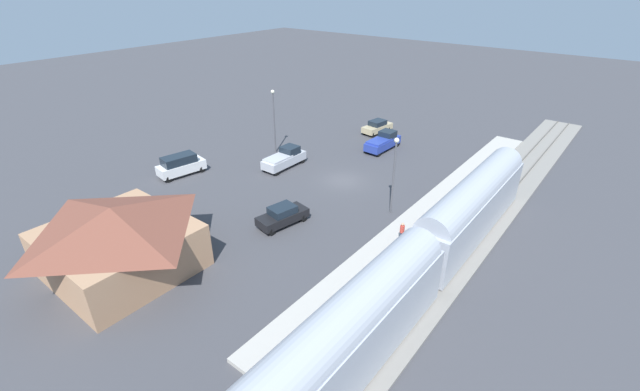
{
  "coord_description": "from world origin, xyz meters",
  "views": [
    {
      "loc": [
        -22.63,
        32.75,
        19.21
      ],
      "look_at": [
        -1.31,
        5.61,
        1.0
      ],
      "focal_mm": 23.71,
      "sensor_mm": 36.0,
      "label": 1
    }
  ],
  "objects_px": {
    "light_pole_near_platform": "(394,167)",
    "light_pole_lot_center": "(274,114)",
    "passenger_train": "(348,334)",
    "sedan_black": "(283,215)",
    "station_building": "(117,238)",
    "suv_white": "(181,165)",
    "pickup_blue": "(383,142)",
    "pickup_silver": "(285,158)",
    "sedan_tan": "(377,127)",
    "pedestrian_on_platform": "(402,231)"
  },
  "relations": [
    {
      "from": "light_pole_near_platform",
      "to": "pedestrian_on_platform",
      "type": "bearing_deg",
      "value": 129.17
    },
    {
      "from": "station_building",
      "to": "sedan_tan",
      "type": "distance_m",
      "value": 37.08
    },
    {
      "from": "pedestrian_on_platform",
      "to": "sedan_black",
      "type": "bearing_deg",
      "value": 20.49
    },
    {
      "from": "station_building",
      "to": "light_pole_lot_center",
      "type": "height_order",
      "value": "light_pole_lot_center"
    },
    {
      "from": "suv_white",
      "to": "station_building",
      "type": "bearing_deg",
      "value": 130.1
    },
    {
      "from": "suv_white",
      "to": "pickup_silver",
      "type": "relative_size",
      "value": 0.95
    },
    {
      "from": "pickup_blue",
      "to": "sedan_tan",
      "type": "distance_m",
      "value": 6.1
    },
    {
      "from": "pickup_blue",
      "to": "light_pole_lot_center",
      "type": "relative_size",
      "value": 0.72
    },
    {
      "from": "pedestrian_on_platform",
      "to": "suv_white",
      "type": "height_order",
      "value": "suv_white"
    },
    {
      "from": "light_pole_near_platform",
      "to": "sedan_tan",
      "type": "bearing_deg",
      "value": -55.46
    },
    {
      "from": "passenger_train",
      "to": "sedan_black",
      "type": "relative_size",
      "value": 10.78
    },
    {
      "from": "station_building",
      "to": "light_pole_near_platform",
      "type": "bearing_deg",
      "value": -120.27
    },
    {
      "from": "station_building",
      "to": "suv_white",
      "type": "bearing_deg",
      "value": -49.9
    },
    {
      "from": "passenger_train",
      "to": "sedan_tan",
      "type": "bearing_deg",
      "value": -61.02
    },
    {
      "from": "passenger_train",
      "to": "light_pole_near_platform",
      "type": "bearing_deg",
      "value": -67.73
    },
    {
      "from": "passenger_train",
      "to": "pickup_silver",
      "type": "height_order",
      "value": "passenger_train"
    },
    {
      "from": "sedan_tan",
      "to": "pickup_blue",
      "type": "bearing_deg",
      "value": 127.97
    },
    {
      "from": "station_building",
      "to": "pickup_blue",
      "type": "height_order",
      "value": "station_building"
    },
    {
      "from": "pickup_blue",
      "to": "pickup_silver",
      "type": "height_order",
      "value": "same"
    },
    {
      "from": "pickup_silver",
      "to": "light_pole_lot_center",
      "type": "relative_size",
      "value": 0.72
    },
    {
      "from": "pickup_blue",
      "to": "sedan_black",
      "type": "relative_size",
      "value": 1.14
    },
    {
      "from": "light_pole_near_platform",
      "to": "light_pole_lot_center",
      "type": "height_order",
      "value": "light_pole_lot_center"
    },
    {
      "from": "passenger_train",
      "to": "light_pole_near_platform",
      "type": "height_order",
      "value": "light_pole_near_platform"
    },
    {
      "from": "passenger_train",
      "to": "pickup_blue",
      "type": "xyz_separation_m",
      "value": [
        15.32,
        -29.63,
        -1.83
      ]
    },
    {
      "from": "sedan_tan",
      "to": "light_pole_lot_center",
      "type": "height_order",
      "value": "light_pole_lot_center"
    },
    {
      "from": "suv_white",
      "to": "light_pole_lot_center",
      "type": "height_order",
      "value": "light_pole_lot_center"
    },
    {
      "from": "sedan_tan",
      "to": "light_pole_lot_center",
      "type": "bearing_deg",
      "value": 66.31
    },
    {
      "from": "suv_white",
      "to": "light_pole_near_platform",
      "type": "relative_size",
      "value": 0.72
    },
    {
      "from": "pedestrian_on_platform",
      "to": "passenger_train",
      "type": "bearing_deg",
      "value": 105.88
    },
    {
      "from": "station_building",
      "to": "light_pole_near_platform",
      "type": "relative_size",
      "value": 1.41
    },
    {
      "from": "pickup_blue",
      "to": "pedestrian_on_platform",
      "type": "bearing_deg",
      "value": 124.66
    },
    {
      "from": "pedestrian_on_platform",
      "to": "pickup_silver",
      "type": "bearing_deg",
      "value": -17.72
    },
    {
      "from": "sedan_tan",
      "to": "light_pole_lot_center",
      "type": "distance_m",
      "value": 15.35
    },
    {
      "from": "passenger_train",
      "to": "light_pole_near_platform",
      "type": "xyz_separation_m",
      "value": [
        6.8,
        -16.6,
        1.7
      ]
    },
    {
      "from": "pickup_silver",
      "to": "light_pole_lot_center",
      "type": "xyz_separation_m",
      "value": [
        3.8,
        -2.52,
        3.74
      ]
    },
    {
      "from": "sedan_black",
      "to": "sedan_tan",
      "type": "height_order",
      "value": "same"
    },
    {
      "from": "pedestrian_on_platform",
      "to": "pickup_blue",
      "type": "bearing_deg",
      "value": -55.34
    },
    {
      "from": "suv_white",
      "to": "sedan_tan",
      "type": "xyz_separation_m",
      "value": [
        -9.45,
        -24.53,
        -0.27
      ]
    },
    {
      "from": "station_building",
      "to": "pickup_silver",
      "type": "bearing_deg",
      "value": -81.2
    },
    {
      "from": "pickup_silver",
      "to": "sedan_tan",
      "type": "height_order",
      "value": "pickup_silver"
    },
    {
      "from": "sedan_black",
      "to": "light_pole_lot_center",
      "type": "relative_size",
      "value": 0.63
    },
    {
      "from": "passenger_train",
      "to": "sedan_black",
      "type": "xyz_separation_m",
      "value": [
        13.1,
        -9.14,
        -1.98
      ]
    },
    {
      "from": "sedan_black",
      "to": "station_building",
      "type": "bearing_deg",
      "value": 67.33
    },
    {
      "from": "suv_white",
      "to": "pickup_blue",
      "type": "bearing_deg",
      "value": -123.78
    },
    {
      "from": "station_building",
      "to": "light_pole_lot_center",
      "type": "xyz_separation_m",
      "value": [
        7.04,
        -23.42,
        2.11
      ]
    },
    {
      "from": "light_pole_lot_center",
      "to": "pickup_blue",
      "type": "bearing_deg",
      "value": -137.85
    },
    {
      "from": "sedan_tan",
      "to": "light_pole_near_platform",
      "type": "distance_m",
      "value": 21.96
    },
    {
      "from": "pedestrian_on_platform",
      "to": "light_pole_lot_center",
      "type": "bearing_deg",
      "value": -20.83
    },
    {
      "from": "station_building",
      "to": "sedan_black",
      "type": "xyz_separation_m",
      "value": [
        -4.9,
        -11.72,
        -1.79
      ]
    },
    {
      "from": "station_building",
      "to": "light_pole_near_platform",
      "type": "distance_m",
      "value": 22.3
    }
  ]
}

